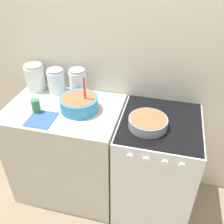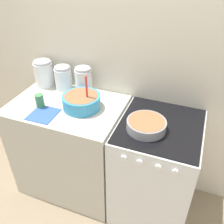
{
  "view_description": "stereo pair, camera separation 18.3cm",
  "coord_description": "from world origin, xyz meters",
  "px_view_note": "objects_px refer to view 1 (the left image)",
  "views": [
    {
      "loc": [
        0.32,
        -1.18,
        2.02
      ],
      "look_at": [
        -0.04,
        0.28,
        0.97
      ],
      "focal_mm": 40.0,
      "sensor_mm": 36.0,
      "label": 1
    },
    {
      "loc": [
        0.5,
        -1.13,
        2.02
      ],
      "look_at": [
        -0.04,
        0.28,
        0.97
      ],
      "focal_mm": 40.0,
      "sensor_mm": 36.0,
      "label": 2
    }
  ],
  "objects_px": {
    "baking_pan": "(148,122)",
    "stove": "(155,166)",
    "storage_jar_middle": "(57,82)",
    "storage_jar_left": "(36,79)",
    "tin_can": "(36,106)",
    "mixing_bowl": "(79,103)",
    "storage_jar_right": "(78,84)"
  },
  "relations": [
    {
      "from": "mixing_bowl",
      "to": "tin_can",
      "type": "relative_size",
      "value": 2.69
    },
    {
      "from": "storage_jar_left",
      "to": "storage_jar_middle",
      "type": "bearing_deg",
      "value": -0.0
    },
    {
      "from": "storage_jar_middle",
      "to": "tin_can",
      "type": "relative_size",
      "value": 1.91
    },
    {
      "from": "storage_jar_middle",
      "to": "storage_jar_right",
      "type": "bearing_deg",
      "value": 0.0
    },
    {
      "from": "storage_jar_left",
      "to": "storage_jar_right",
      "type": "distance_m",
      "value": 0.39
    },
    {
      "from": "baking_pan",
      "to": "storage_jar_middle",
      "type": "relative_size",
      "value": 1.31
    },
    {
      "from": "baking_pan",
      "to": "storage_jar_right",
      "type": "relative_size",
      "value": 1.19
    },
    {
      "from": "storage_jar_middle",
      "to": "storage_jar_left",
      "type": "bearing_deg",
      "value": 180.0
    },
    {
      "from": "baking_pan",
      "to": "tin_can",
      "type": "height_order",
      "value": "tin_can"
    },
    {
      "from": "storage_jar_right",
      "to": "tin_can",
      "type": "relative_size",
      "value": 2.11
    },
    {
      "from": "stove",
      "to": "storage_jar_right",
      "type": "relative_size",
      "value": 3.98
    },
    {
      "from": "stove",
      "to": "storage_jar_left",
      "type": "relative_size",
      "value": 3.98
    },
    {
      "from": "storage_jar_left",
      "to": "tin_can",
      "type": "bearing_deg",
      "value": -62.67
    },
    {
      "from": "mixing_bowl",
      "to": "stove",
      "type": "bearing_deg",
      "value": -0.36
    },
    {
      "from": "mixing_bowl",
      "to": "tin_can",
      "type": "xyz_separation_m",
      "value": [
        -0.31,
        -0.11,
        -0.01
      ]
    },
    {
      "from": "storage_jar_left",
      "to": "storage_jar_right",
      "type": "relative_size",
      "value": 1.0
    },
    {
      "from": "storage_jar_left",
      "to": "tin_can",
      "type": "height_order",
      "value": "storage_jar_left"
    },
    {
      "from": "stove",
      "to": "mixing_bowl",
      "type": "xyz_separation_m",
      "value": [
        -0.63,
        0.0,
        0.52
      ]
    },
    {
      "from": "storage_jar_middle",
      "to": "tin_can",
      "type": "xyz_separation_m",
      "value": [
        -0.03,
        -0.33,
        -0.03
      ]
    },
    {
      "from": "baking_pan",
      "to": "storage_jar_left",
      "type": "bearing_deg",
      "value": 163.31
    },
    {
      "from": "mixing_bowl",
      "to": "tin_can",
      "type": "distance_m",
      "value": 0.33
    },
    {
      "from": "tin_can",
      "to": "mixing_bowl",
      "type": "bearing_deg",
      "value": 19.81
    },
    {
      "from": "storage_jar_left",
      "to": "storage_jar_middle",
      "type": "relative_size",
      "value": 1.1
    },
    {
      "from": "stove",
      "to": "storage_jar_right",
      "type": "xyz_separation_m",
      "value": [
        -0.72,
        0.22,
        0.56
      ]
    },
    {
      "from": "storage_jar_right",
      "to": "tin_can",
      "type": "height_order",
      "value": "storage_jar_right"
    },
    {
      "from": "storage_jar_left",
      "to": "storage_jar_middle",
      "type": "distance_m",
      "value": 0.2
    },
    {
      "from": "storage_jar_middle",
      "to": "storage_jar_right",
      "type": "xyz_separation_m",
      "value": [
        0.2,
        0.0,
        0.01
      ]
    },
    {
      "from": "mixing_bowl",
      "to": "tin_can",
      "type": "height_order",
      "value": "mixing_bowl"
    },
    {
      "from": "baking_pan",
      "to": "stove",
      "type": "bearing_deg",
      "value": 43.73
    },
    {
      "from": "tin_can",
      "to": "storage_jar_middle",
      "type": "bearing_deg",
      "value": 85.49
    },
    {
      "from": "stove",
      "to": "baking_pan",
      "type": "xyz_separation_m",
      "value": [
        -0.09,
        -0.08,
        0.5
      ]
    },
    {
      "from": "baking_pan",
      "to": "storage_jar_left",
      "type": "xyz_separation_m",
      "value": [
        -1.02,
        0.31,
        0.06
      ]
    }
  ]
}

